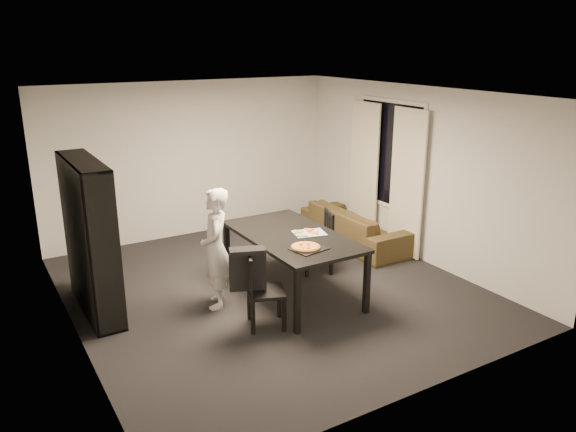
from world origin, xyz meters
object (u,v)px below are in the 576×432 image
bookshelf (90,238)px  person (216,249)px  pepperoni_pizza (306,247)px  baking_tray (309,249)px  sofa (355,226)px  chair_right (322,237)px  dining_table (292,240)px  chair_left (259,286)px

bookshelf → person: size_ratio=1.25×
person → pepperoni_pizza: bearing=71.9°
baking_tray → sofa: bearing=40.1°
bookshelf → chair_right: bookshelf is taller
chair_right → baking_tray: 1.37m
person → sofa: size_ratio=0.73×
dining_table → bookshelf: bearing=160.0°
bookshelf → chair_right: size_ratio=2.11×
bookshelf → dining_table: size_ratio=0.96×
dining_table → pepperoni_pizza: 0.56m
person → pepperoni_pizza: 1.12m
bookshelf → pepperoni_pizza: (2.19, -1.38, -0.10)m
bookshelf → person: bearing=-25.9°
chair_left → person: (-0.19, 0.76, 0.24)m
pepperoni_pizza → chair_right: bearing=47.2°
pepperoni_pizza → bookshelf: bearing=147.7°
chair_left → sofa: size_ratio=0.44×
sofa → dining_table: bearing=120.5°
person → sofa: person is taller
baking_tray → pepperoni_pizza: size_ratio=1.14×
sofa → chair_right: bearing=120.9°
chair_left → chair_right: bearing=-36.5°
pepperoni_pizza → sofa: size_ratio=0.17×
dining_table → person: person is taller
chair_left → chair_right: chair_left is taller
chair_left → bookshelf: bearing=67.9°
chair_right → sofa: bearing=139.4°
pepperoni_pizza → baking_tray: bearing=-41.7°
bookshelf → person: (1.34, -0.65, -0.19)m
person → chair_right: bearing=120.6°
chair_right → baking_tray: chair_right is taller
chair_right → pepperoni_pizza: 1.37m
chair_right → bookshelf: bearing=-79.1°
chair_left → pepperoni_pizza: chair_left is taller
dining_table → pepperoni_pizza: size_ratio=5.68×
chair_right → pepperoni_pizza: size_ratio=2.57×
chair_right → chair_left: bearing=-38.7°
dining_table → sofa: size_ratio=0.96×
person → pepperoni_pizza: (0.85, -0.73, 0.09)m
baking_tray → bookshelf: bearing=147.6°
person → baking_tray: bearing=71.9°
chair_left → dining_table: bearing=-33.7°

